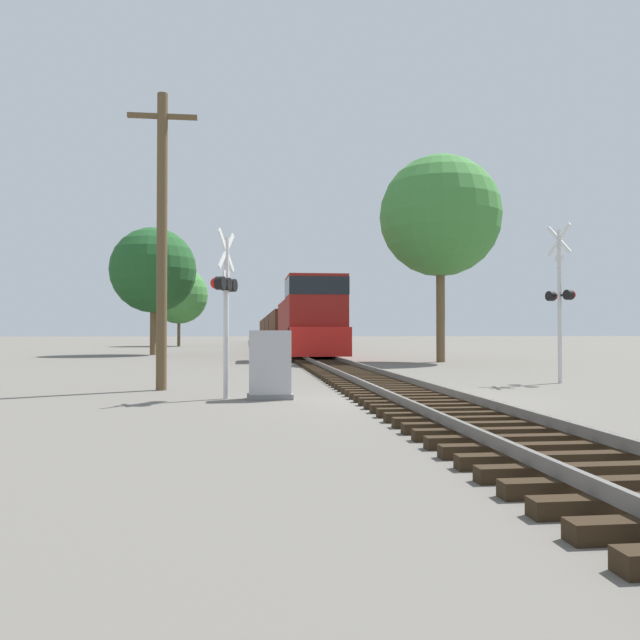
{
  "coord_description": "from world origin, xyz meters",
  "views": [
    {
      "loc": [
        -3.59,
        -13.55,
        1.52
      ],
      "look_at": [
        -0.75,
        10.71,
        1.98
      ],
      "focal_mm": 35.0,
      "sensor_mm": 36.0,
      "label": 1
    }
  ],
  "objects_px": {
    "freight_train": "(280,329)",
    "crossing_signal_near": "(225,293)",
    "crossing_signal_far": "(560,297)",
    "utility_pole": "(162,236)",
    "relay_cabinet": "(270,365)",
    "tree_mid_background": "(153,270)",
    "tree_deep_background": "(179,295)",
    "tree_far_right": "(440,216)"
  },
  "relations": [
    {
      "from": "crossing_signal_far",
      "to": "tree_far_right",
      "type": "relative_size",
      "value": 0.45
    },
    {
      "from": "freight_train",
      "to": "tree_deep_background",
      "type": "xyz_separation_m",
      "value": [
        -10.81,
        0.08,
        3.62
      ]
    },
    {
      "from": "crossing_signal_far",
      "to": "relay_cabinet",
      "type": "distance_m",
      "value": 9.54
    },
    {
      "from": "crossing_signal_far",
      "to": "utility_pole",
      "type": "xyz_separation_m",
      "value": [
        -11.46,
        -0.9,
        1.47
      ]
    },
    {
      "from": "utility_pole",
      "to": "tree_mid_background",
      "type": "relative_size",
      "value": 0.92
    },
    {
      "from": "tree_deep_background",
      "to": "tree_far_right",
      "type": "bearing_deg",
      "value": -65.57
    },
    {
      "from": "crossing_signal_far",
      "to": "tree_deep_background",
      "type": "distance_m",
      "value": 52.79
    },
    {
      "from": "tree_deep_background",
      "to": "crossing_signal_far",
      "type": "bearing_deg",
      "value": -71.8
    },
    {
      "from": "freight_train",
      "to": "crossing_signal_near",
      "type": "height_order",
      "value": "freight_train"
    },
    {
      "from": "relay_cabinet",
      "to": "utility_pole",
      "type": "bearing_deg",
      "value": 137.44
    },
    {
      "from": "crossing_signal_near",
      "to": "freight_train",
      "type": "bearing_deg",
      "value": -164.44
    },
    {
      "from": "crossing_signal_near",
      "to": "tree_mid_background",
      "type": "distance_m",
      "value": 28.55
    },
    {
      "from": "crossing_signal_near",
      "to": "tree_far_right",
      "type": "distance_m",
      "value": 19.68
    },
    {
      "from": "freight_train",
      "to": "crossing_signal_near",
      "type": "distance_m",
      "value": 53.38
    },
    {
      "from": "relay_cabinet",
      "to": "utility_pole",
      "type": "height_order",
      "value": "utility_pole"
    },
    {
      "from": "tree_far_right",
      "to": "tree_deep_background",
      "type": "height_order",
      "value": "tree_far_right"
    },
    {
      "from": "relay_cabinet",
      "to": "utility_pole",
      "type": "relative_size",
      "value": 0.2
    },
    {
      "from": "crossing_signal_near",
      "to": "tree_far_right",
      "type": "xyz_separation_m",
      "value": [
        10.18,
        16.09,
        4.96
      ]
    },
    {
      "from": "utility_pole",
      "to": "tree_deep_background",
      "type": "distance_m",
      "value": 51.24
    },
    {
      "from": "crossing_signal_far",
      "to": "utility_pole",
      "type": "distance_m",
      "value": 11.59
    },
    {
      "from": "relay_cabinet",
      "to": "tree_far_right",
      "type": "bearing_deg",
      "value": 60.64
    },
    {
      "from": "tree_far_right",
      "to": "tree_deep_background",
      "type": "relative_size",
      "value": 1.23
    },
    {
      "from": "tree_far_right",
      "to": "crossing_signal_far",
      "type": "bearing_deg",
      "value": -91.94
    },
    {
      "from": "freight_train",
      "to": "tree_deep_background",
      "type": "relative_size",
      "value": 9.22
    },
    {
      "from": "freight_train",
      "to": "tree_deep_background",
      "type": "distance_m",
      "value": 11.4
    },
    {
      "from": "crossing_signal_near",
      "to": "relay_cabinet",
      "type": "xyz_separation_m",
      "value": [
        1.02,
        -0.2,
        -1.63
      ]
    },
    {
      "from": "freight_train",
      "to": "utility_pole",
      "type": "relative_size",
      "value": 10.05
    },
    {
      "from": "freight_train",
      "to": "crossing_signal_far",
      "type": "xyz_separation_m",
      "value": [
        5.65,
        -50.0,
        0.75
      ]
    },
    {
      "from": "freight_train",
      "to": "tree_mid_background",
      "type": "relative_size",
      "value": 9.3
    },
    {
      "from": "crossing_signal_near",
      "to": "utility_pole",
      "type": "bearing_deg",
      "value": -123.47
    },
    {
      "from": "crossing_signal_near",
      "to": "crossing_signal_far",
      "type": "distance_m",
      "value": 10.26
    },
    {
      "from": "crossing_signal_near",
      "to": "utility_pole",
      "type": "height_order",
      "value": "utility_pole"
    },
    {
      "from": "crossing_signal_far",
      "to": "tree_mid_background",
      "type": "height_order",
      "value": "tree_mid_background"
    },
    {
      "from": "relay_cabinet",
      "to": "tree_mid_background",
      "type": "relative_size",
      "value": 0.18
    },
    {
      "from": "tree_far_right",
      "to": "tree_mid_background",
      "type": "height_order",
      "value": "tree_far_right"
    },
    {
      "from": "crossing_signal_near",
      "to": "tree_deep_background",
      "type": "bearing_deg",
      "value": -152.86
    },
    {
      "from": "freight_train",
      "to": "relay_cabinet",
      "type": "bearing_deg",
      "value": -93.3
    },
    {
      "from": "crossing_signal_far",
      "to": "utility_pole",
      "type": "relative_size",
      "value": 0.61
    },
    {
      "from": "crossing_signal_far",
      "to": "relay_cabinet",
      "type": "relative_size",
      "value": 3.04
    },
    {
      "from": "tree_mid_background",
      "to": "utility_pole",
      "type": "bearing_deg",
      "value": -81.19
    },
    {
      "from": "tree_mid_background",
      "to": "freight_train",
      "type": "bearing_deg",
      "value": 68.99
    },
    {
      "from": "tree_mid_background",
      "to": "tree_deep_background",
      "type": "bearing_deg",
      "value": 92.37
    }
  ]
}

